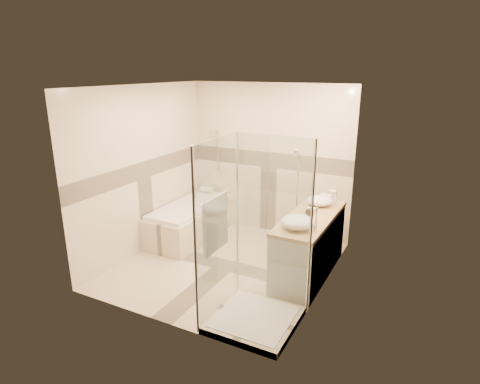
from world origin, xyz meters
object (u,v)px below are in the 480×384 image
at_px(bathtub, 191,219).
at_px(vessel_sink_far, 297,222).
at_px(shower_enclosure, 248,277).
at_px(amenity_bottle_a, 310,210).
at_px(amenity_bottle_b, 310,211).
at_px(vanity, 309,245).
at_px(vessel_sink_near, 320,200).

relative_size(bathtub, vessel_sink_far, 4.18).
distance_m(shower_enclosure, amenity_bottle_a, 1.38).
bearing_deg(bathtub, amenity_bottle_b, -9.37).
bearing_deg(amenity_bottle_b, bathtub, 170.63).
bearing_deg(bathtub, amenity_bottle_a, -8.81).
height_order(shower_enclosure, vessel_sink_far, shower_enclosure).
bearing_deg(amenity_bottle_b, amenity_bottle_a, 90.00).
relative_size(vanity, vessel_sink_near, 4.60).
height_order(shower_enclosure, amenity_bottle_b, shower_enclosure).
xyz_separation_m(shower_enclosure, amenity_bottle_a, (0.27, 1.29, 0.42)).
bearing_deg(vessel_sink_near, amenity_bottle_a, -90.00).
height_order(vanity, amenity_bottle_b, amenity_bottle_b).
xyz_separation_m(vessel_sink_far, amenity_bottle_a, (0.00, 0.50, -0.01)).
relative_size(shower_enclosure, amenity_bottle_b, 13.71).
distance_m(vessel_sink_near, amenity_bottle_a, 0.46).
distance_m(vanity, shower_enclosure, 1.31).
height_order(vanity, vessel_sink_near, vessel_sink_near).
bearing_deg(vessel_sink_near, bathtub, -176.51).
distance_m(vanity, amenity_bottle_b, 0.50).
relative_size(vanity, shower_enclosure, 0.79).
distance_m(vessel_sink_near, vessel_sink_far, 0.96).
distance_m(bathtub, shower_enclosure, 2.47).
relative_size(vanity, amenity_bottle_b, 10.89).
xyz_separation_m(bathtub, vessel_sink_near, (2.13, 0.13, 0.61)).
distance_m(bathtub, amenity_bottle_b, 2.25).
height_order(vessel_sink_near, amenity_bottle_a, amenity_bottle_a).
bearing_deg(vanity, bathtub, 170.75).
height_order(vessel_sink_far, amenity_bottle_a, vessel_sink_far).
xyz_separation_m(bathtub, shower_enclosure, (1.86, -1.62, 0.20)).
bearing_deg(vessel_sink_far, bathtub, 158.77).
bearing_deg(amenity_bottle_a, vanity, -44.92).
bearing_deg(vessel_sink_far, amenity_bottle_a, 90.00).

